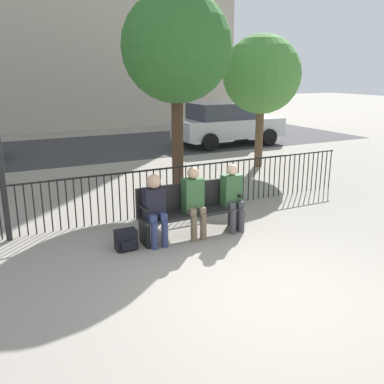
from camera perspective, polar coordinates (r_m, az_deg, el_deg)
The scene contains 11 objects.
ground_plane at distance 5.72m, azimuth 10.95°, elevation -13.51°, with size 80.00×80.00×0.00m, color gray.
park_bench at distance 7.39m, azimuth -0.28°, elevation -2.10°, with size 1.87×0.45×0.92m.
seated_person_0 at distance 6.95m, azimuth -4.95°, elevation -1.81°, with size 0.34×0.39×1.18m.
seated_person_1 at distance 7.23m, azimuth 0.26°, elevation -0.94°, with size 0.34×0.39×1.24m.
seated_person_2 at distance 7.60m, azimuth 5.44°, elevation -0.29°, with size 0.34×0.39×1.21m.
backpack at distance 6.97m, azimuth -8.77°, elevation -6.35°, with size 0.34×0.25×0.33m.
fence_railing at distance 8.46m, azimuth -4.21°, elevation 0.62°, with size 9.01×0.03×0.95m.
tree_0 at distance 12.85m, azimuth 9.28°, elevation 15.16°, with size 2.24×2.24×3.81m.
tree_2 at distance 9.84m, azimuth -2.05°, elevation 18.63°, with size 2.44×2.44×4.50m.
street_surface at distance 16.42m, azimuth -15.56°, elevation 5.53°, with size 24.00×6.00×0.01m.
parked_car_1 at distance 16.71m, azimuth 4.62°, elevation 9.13°, with size 4.20×1.94×1.62m.
Camera 1 is at (-3.16, -3.88, 2.77)m, focal length 40.00 mm.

